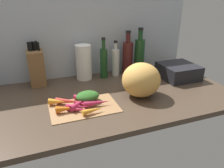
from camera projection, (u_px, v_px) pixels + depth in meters
The scene contains 22 objects.
ground_plane at pixel (94, 98), 127.27cm from camera, with size 170.00×80.00×3.00cm, color #47382B.
wall_back at pixel (77, 34), 147.95cm from camera, with size 170.00×3.00×60.00cm, color #ADB7C1.
cutting_board at pixel (84, 107), 113.49cm from camera, with size 36.03×23.03×0.80cm, color #997047.
carrot_0 at pixel (84, 104), 113.17cm from camera, with size 2.12×2.12×11.95cm, color #B2264C.
carrot_1 at pixel (80, 103), 113.21cm from camera, with size 3.49×3.49×14.75cm, color #B2264C.
carrot_2 at pixel (70, 101), 114.95cm from camera, with size 3.43×3.43×15.35cm, color red.
carrot_3 at pixel (93, 110), 106.78cm from camera, with size 2.96×2.96×11.67cm, color orange.
carrot_4 at pixel (88, 99), 118.17cm from camera, with size 2.67×2.67×17.71cm, color #B2264C.
carrot_5 at pixel (78, 107), 110.40cm from camera, with size 2.57×2.57×12.77cm, color #B2264C.
carrot_6 at pixel (66, 109), 107.57cm from camera, with size 3.57×3.57×10.77cm, color orange.
carrot_7 at pixel (59, 102), 114.51cm from camera, with size 3.54×3.54×10.73cm, color orange.
carrot_8 at pixel (97, 103), 113.70cm from camera, with size 3.18×3.18×14.49cm, color #B2264C.
carrot_9 at pixel (80, 110), 108.08cm from camera, with size 2.14×2.14×13.79cm, color #B2264C.
carrot_greens_pile at pixel (88, 96), 118.31cm from camera, with size 13.04×10.03×5.52cm, color #2D6023.
winter_squash at pixel (141, 80), 123.17cm from camera, with size 22.67×21.78×20.20cm, color gold.
knife_block at pixel (37, 67), 139.55cm from camera, with size 9.64×16.59×28.49cm.
paper_towel_roll at pixel (84, 62), 147.70cm from camera, with size 10.95×10.95×24.37cm, color white.
bottle_0 at pixel (104, 62), 149.92cm from camera, with size 5.26×5.26×29.02cm.
bottle_1 at pixel (116, 62), 155.03cm from camera, with size 5.70×5.70×25.90cm.
bottle_2 at pixel (128, 57), 157.10cm from camera, with size 7.57×7.57×32.26cm.
bottle_3 at pixel (139, 55), 158.48cm from camera, with size 7.42×7.42×33.96cm.
dish_rack at pixel (178, 71), 151.67cm from camera, with size 24.36×24.74×10.06cm, color black.
Camera 1 is at (-29.19, -110.22, 56.69)cm, focal length 33.90 mm.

